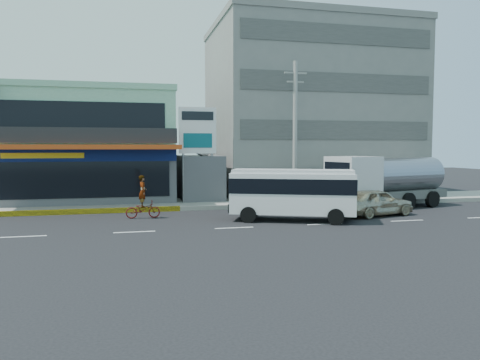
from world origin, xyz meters
name	(u,v)px	position (x,y,z in m)	size (l,w,h in m)	color
ground	(234,228)	(0.00, 0.00, 0.00)	(120.00, 120.00, 0.00)	black
sidewalk	(272,202)	(5.00, 9.50, 0.15)	(70.00, 5.00, 0.30)	gray
shop_building	(90,149)	(-8.00, 13.95, 4.00)	(12.40, 11.70, 8.00)	#4B4B50
concrete_building	(308,114)	(10.00, 15.00, 7.00)	(16.00, 12.00, 14.00)	gray
gap_structure	(199,179)	(0.00, 12.00, 1.75)	(3.00, 6.00, 3.50)	#4B4B50
satellite_dish	(201,155)	(0.00, 11.00, 3.58)	(1.50, 1.50, 0.15)	slate
billboard	(198,136)	(-0.50, 9.20, 4.93)	(2.60, 0.18, 6.90)	gray
utility_pole_near	(295,132)	(6.00, 7.40, 5.15)	(1.60, 0.30, 10.00)	#999993
minibus	(293,190)	(3.70, 1.50, 1.72)	(7.21, 4.74, 2.89)	silver
sedan	(375,202)	(9.23, 2.15, 0.83)	(1.97, 4.89, 1.67)	#B8AD8C
tanker_truck	(384,180)	(11.63, 5.27, 1.90)	(9.34, 4.83, 3.53)	silver
motorcycle_rider	(143,204)	(-4.44, 4.48, 0.83)	(1.98, 0.75, 2.51)	#570E0C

